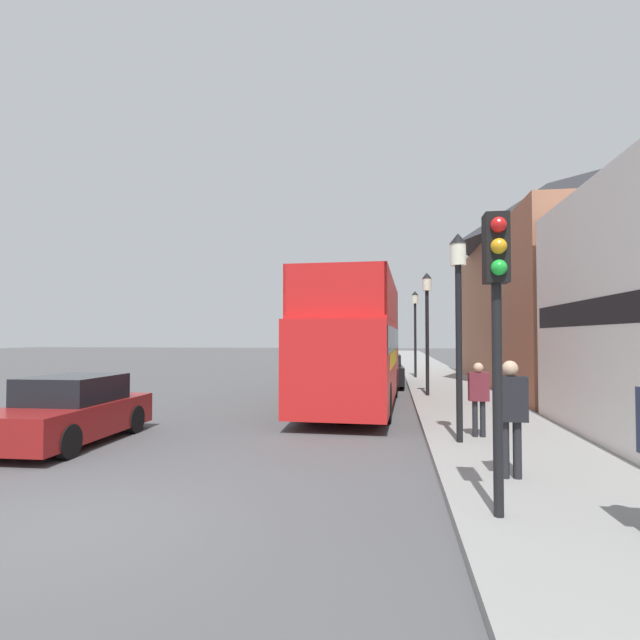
{
  "coord_description": "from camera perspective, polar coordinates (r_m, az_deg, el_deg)",
  "views": [
    {
      "loc": [
        3.81,
        -5.59,
        2.3
      ],
      "look_at": [
        1.28,
        11.98,
        2.88
      ],
      "focal_mm": 28.0,
      "sensor_mm": 36.0,
      "label": 1
    }
  ],
  "objects": [
    {
      "name": "parked_car_ahead_of_bus",
      "position": [
        23.44,
        7.23,
        -5.79
      ],
      "size": [
        1.9,
        4.59,
        1.47
      ],
      "rotation": [
        0.0,
        0.0,
        0.03
      ],
      "color": "black",
      "rests_on": "ground_plane"
    },
    {
      "name": "pedestrian_second",
      "position": [
        8.26,
        20.95,
        -9.29
      ],
      "size": [
        0.47,
        0.26,
        1.79
      ],
      "color": "#232328",
      "rests_on": "sidewalk"
    },
    {
      "name": "brick_terrace_rear",
      "position": [
        24.92,
        24.71,
        3.69
      ],
      "size": [
        6.0,
        17.18,
        9.3
      ],
      "color": "#9E664C",
      "rests_on": "ground_plane"
    },
    {
      "name": "lamp_post_second",
      "position": [
        18.8,
        12.13,
        1.11
      ],
      "size": [
        0.35,
        0.35,
        4.52
      ],
      "color": "black",
      "rests_on": "sidewalk"
    },
    {
      "name": "lamp_post_nearest",
      "position": [
        10.68,
        15.54,
        2.65
      ],
      "size": [
        0.35,
        0.35,
        4.29
      ],
      "color": "black",
      "rests_on": "sidewalk"
    },
    {
      "name": "pedestrian_third",
      "position": [
        11.37,
        17.67,
        -7.85
      ],
      "size": [
        0.42,
        0.23,
        1.59
      ],
      "color": "#232328",
      "rests_on": "sidewalk"
    },
    {
      "name": "traffic_signal",
      "position": [
        6.41,
        19.55,
        2.89
      ],
      "size": [
        0.28,
        0.42,
        3.65
      ],
      "color": "black",
      "rests_on": "sidewalk"
    },
    {
      "name": "tour_bus",
      "position": [
        16.43,
        4.05,
        -3.66
      ],
      "size": [
        2.92,
        9.6,
        4.08
      ],
      "rotation": [
        0.0,
        0.0,
        -0.04
      ],
      "color": "red",
      "rests_on": "ground_plane"
    },
    {
      "name": "sidewalk",
      "position": [
        23.81,
        14.05,
        -7.21
      ],
      "size": [
        3.36,
        108.0,
        0.14
      ],
      "color": "gray",
      "rests_on": "ground_plane"
    },
    {
      "name": "ground_plane",
      "position": [
        26.96,
        0.03,
        -6.79
      ],
      "size": [
        144.0,
        144.0,
        0.0
      ],
      "primitive_type": "plane",
      "color": "#4C4C4F"
    },
    {
      "name": "parked_car_far_side",
      "position": [
        12.18,
        -26.66,
        -9.38
      ],
      "size": [
        1.91,
        4.13,
        1.44
      ],
      "rotation": [
        0.0,
        0.0,
        3.16
      ],
      "color": "maroon",
      "rests_on": "ground_plane"
    },
    {
      "name": "lamp_post_third",
      "position": [
        26.95,
        10.82,
        0.28
      ],
      "size": [
        0.35,
        0.35,
        4.58
      ],
      "color": "black",
      "rests_on": "sidewalk"
    }
  ]
}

